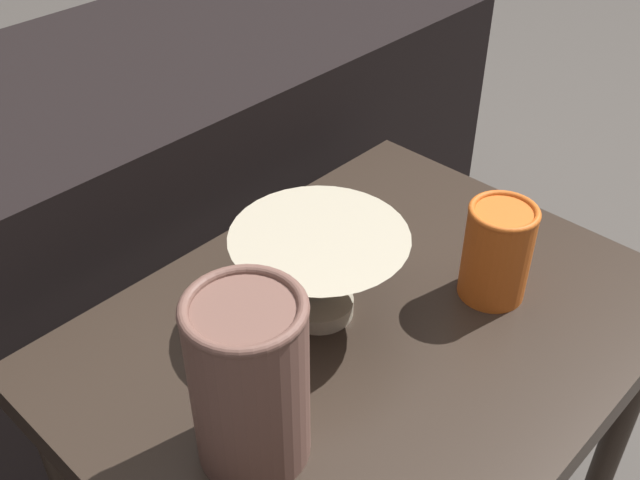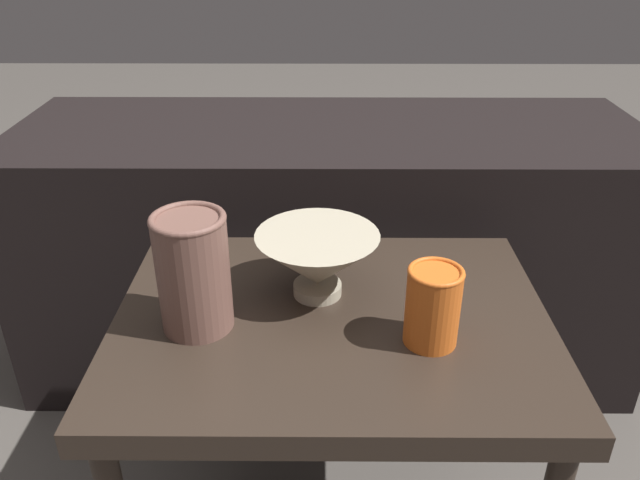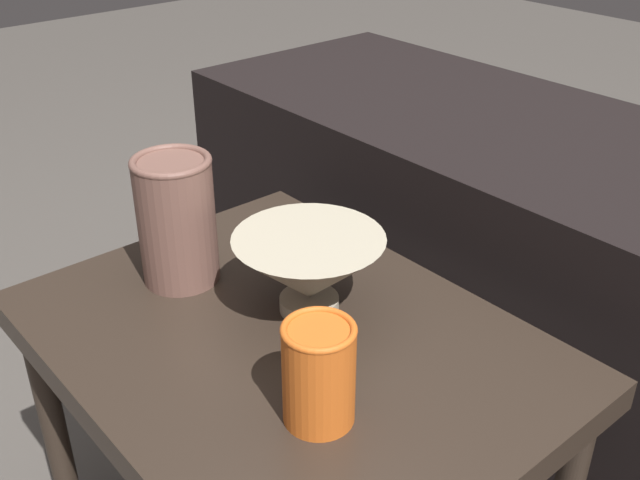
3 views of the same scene
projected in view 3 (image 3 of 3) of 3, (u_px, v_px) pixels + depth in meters
name	position (u px, v px, depth m)	size (l,w,h in m)	color
table	(286.00, 372.00, 0.95)	(0.66, 0.50, 0.51)	#2D231C
couch_backdrop	(538.00, 301.00, 1.34)	(1.43, 0.50, 0.62)	black
bowl	(309.00, 269.00, 0.94)	(0.19, 0.19, 0.11)	#B2A88E
vase_textured_left	(176.00, 218.00, 0.99)	(0.11, 0.11, 0.18)	brown
vase_colorful_right	(319.00, 372.00, 0.77)	(0.08, 0.08, 0.12)	orange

